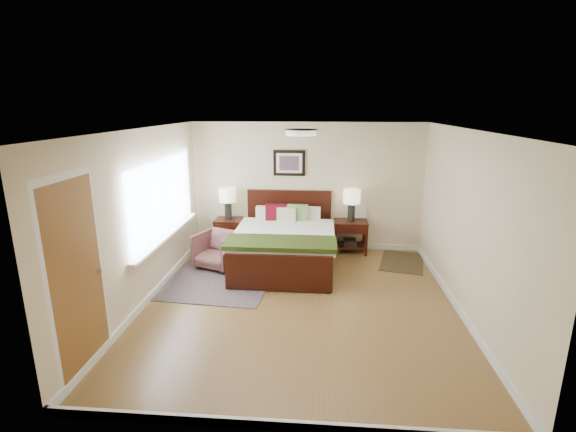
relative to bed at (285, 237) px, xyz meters
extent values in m
plane|color=olive|center=(0.35, -1.43, -0.54)|extent=(5.00, 5.00, 0.00)
cube|color=beige|center=(0.35, 1.07, 0.71)|extent=(4.50, 0.04, 2.50)
cube|color=beige|center=(0.35, -3.93, 0.71)|extent=(4.50, 0.04, 2.50)
cube|color=beige|center=(-1.90, -1.43, 0.71)|extent=(0.04, 5.00, 2.50)
cube|color=beige|center=(2.60, -1.43, 0.71)|extent=(0.04, 5.00, 2.50)
cube|color=white|center=(0.35, -1.43, 1.96)|extent=(4.50, 5.00, 0.02)
cube|color=silver|center=(-1.88, -0.73, 0.86)|extent=(0.02, 2.72, 1.32)
cube|color=silver|center=(-1.86, -0.73, 0.86)|extent=(0.01, 2.60, 1.20)
cube|color=silver|center=(-1.83, -0.73, 0.23)|extent=(0.10, 2.72, 0.04)
cube|color=silver|center=(-1.88, -3.18, 0.55)|extent=(0.01, 1.00, 2.18)
cube|color=brown|center=(-1.87, -3.18, 0.51)|extent=(0.01, 0.90, 2.10)
cylinder|color=#999999|center=(-1.85, -2.80, 0.46)|extent=(0.04, 0.04, 0.04)
cylinder|color=white|center=(0.35, -1.43, 1.92)|extent=(0.40, 0.40, 0.07)
cylinder|color=beige|center=(0.35, -1.43, 1.96)|extent=(0.44, 0.44, 0.01)
cube|color=black|center=(0.00, 1.03, 0.07)|extent=(1.66, 0.06, 1.16)
cube|color=black|center=(0.00, -1.08, -0.23)|extent=(1.66, 0.06, 0.58)
cube|color=black|center=(-0.79, -0.03, -0.20)|extent=(0.06, 2.08, 0.19)
cube|color=black|center=(0.79, -0.03, -0.20)|extent=(0.06, 2.08, 0.19)
cube|color=silver|center=(0.00, -0.03, -0.07)|extent=(1.56, 2.06, 0.23)
cube|color=silver|center=(0.00, -0.13, 0.09)|extent=(1.74, 1.83, 0.10)
cube|color=#263810|center=(0.00, -0.72, 0.14)|extent=(1.78, 0.70, 0.07)
cube|color=silver|center=(-0.36, 0.79, 0.23)|extent=(0.52, 0.18, 0.27)
cube|color=silver|center=(0.36, 0.79, 0.23)|extent=(0.52, 0.18, 0.27)
cube|color=#500913|center=(-0.23, 0.67, 0.27)|extent=(0.40, 0.17, 0.33)
cube|color=#6D8C50|center=(0.19, 0.67, 0.27)|extent=(0.40, 0.16, 0.33)
cube|color=beige|center=(-0.02, 0.59, 0.25)|extent=(0.36, 0.13, 0.29)
cube|color=black|center=(0.00, 1.04, 1.18)|extent=(0.62, 0.03, 0.50)
cube|color=silver|center=(0.00, 1.02, 1.18)|extent=(0.50, 0.01, 0.38)
cube|color=#A52D23|center=(0.00, 1.01, 1.18)|extent=(0.38, 0.01, 0.28)
cube|color=black|center=(-1.19, 0.84, 0.06)|extent=(0.52, 0.47, 0.05)
cube|color=black|center=(-1.42, 0.63, -0.25)|extent=(0.05, 0.05, 0.58)
cube|color=black|center=(-0.96, 0.63, -0.25)|extent=(0.05, 0.05, 0.58)
cube|color=black|center=(-1.42, 1.04, -0.25)|extent=(0.05, 0.05, 0.58)
cube|color=black|center=(-0.96, 1.04, -0.25)|extent=(0.05, 0.05, 0.58)
cube|color=black|center=(-1.19, 0.61, -0.04)|extent=(0.46, 0.03, 0.14)
cube|color=black|center=(1.22, 0.84, 0.07)|extent=(0.64, 0.48, 0.05)
cube|color=black|center=(0.93, 0.62, -0.24)|extent=(0.05, 0.05, 0.59)
cube|color=black|center=(1.51, 0.62, -0.24)|extent=(0.05, 0.05, 0.59)
cube|color=black|center=(0.93, 1.05, -0.24)|extent=(0.05, 0.05, 0.59)
cube|color=black|center=(1.51, 1.05, -0.24)|extent=(0.05, 0.05, 0.59)
cube|color=black|center=(1.22, 0.61, -0.03)|extent=(0.58, 0.03, 0.14)
cube|color=black|center=(1.22, 0.84, -0.40)|extent=(0.58, 0.42, 0.03)
cube|color=black|center=(1.22, 0.84, -0.37)|extent=(0.24, 0.30, 0.03)
cube|color=black|center=(1.22, 0.84, -0.33)|extent=(0.24, 0.30, 0.03)
cube|color=black|center=(1.22, 0.84, -0.30)|extent=(0.24, 0.30, 0.03)
cylinder|color=black|center=(-1.19, 0.84, 0.25)|extent=(0.14, 0.14, 0.32)
cylinder|color=black|center=(-1.19, 0.84, 0.43)|extent=(0.02, 0.02, 0.06)
cylinder|color=beige|center=(-1.19, 0.84, 0.57)|extent=(0.32, 0.32, 0.26)
cylinder|color=black|center=(1.22, 0.84, 0.26)|extent=(0.14, 0.14, 0.32)
cylinder|color=black|center=(1.22, 0.84, 0.44)|extent=(0.02, 0.02, 0.06)
cylinder|color=beige|center=(1.22, 0.84, 0.58)|extent=(0.32, 0.32, 0.26)
imported|color=brown|center=(-1.18, -0.13, -0.22)|extent=(0.89, 0.90, 0.63)
cube|color=#0B0D3B|center=(-1.00, -0.43, -0.53)|extent=(1.87, 2.51, 0.01)
cube|color=black|center=(2.15, 0.37, -0.53)|extent=(0.97, 1.25, 0.01)
camera|label=1|loc=(0.63, -7.01, 2.27)|focal=26.00mm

